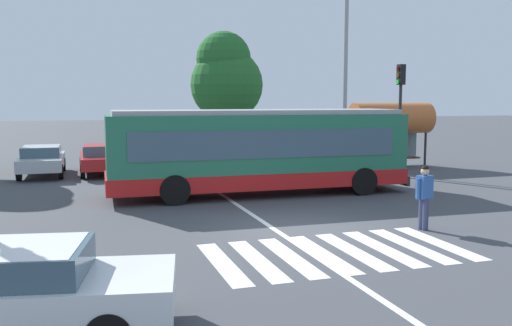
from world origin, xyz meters
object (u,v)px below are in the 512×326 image
(bus_stop_shelter, at_px, (391,119))
(twin_arm_street_lamp, at_px, (346,59))
(parked_car_charcoal, at_px, (162,155))
(parked_car_black, at_px, (273,152))
(parked_car_red, at_px, (101,157))
(background_tree_right, at_px, (226,77))
(parked_car_blue, at_px, (218,154))
(foreground_sedan, at_px, (15,286))
(traffic_light_far_corner, at_px, (400,102))
(pedestrian_crossing_street, at_px, (424,194))
(parked_car_silver, at_px, (42,159))
(city_transit_bus, at_px, (258,151))

(bus_stop_shelter, distance_m, twin_arm_street_lamp, 4.08)
(parked_car_charcoal, height_order, parked_car_black, same)
(parked_car_red, relative_size, background_tree_right, 0.59)
(parked_car_red, height_order, parked_car_blue, same)
(parked_car_charcoal, distance_m, twin_arm_street_lamp, 9.90)
(foreground_sedan, distance_m, bus_stop_shelter, 22.47)
(bus_stop_shelter, bearing_deg, twin_arm_street_lamp, -171.05)
(parked_car_charcoal, relative_size, traffic_light_far_corner, 0.93)
(parked_car_black, height_order, background_tree_right, background_tree_right)
(parked_car_blue, bearing_deg, traffic_light_far_corner, -30.24)
(pedestrian_crossing_street, relative_size, bus_stop_shelter, 0.41)
(pedestrian_crossing_street, distance_m, foreground_sedan, 10.28)
(parked_car_silver, relative_size, parked_car_blue, 1.00)
(parked_car_red, relative_size, parked_car_black, 0.99)
(background_tree_right, bearing_deg, twin_arm_street_lamp, -72.11)
(pedestrian_crossing_street, xyz_separation_m, twin_arm_street_lamp, (3.55, 11.52, 4.35))
(traffic_light_far_corner, bearing_deg, parked_car_black, 135.60)
(twin_arm_street_lamp, distance_m, background_tree_right, 10.46)
(parked_car_red, height_order, background_tree_right, background_tree_right)
(city_transit_bus, xyz_separation_m, parked_car_red, (-5.18, 7.45, -0.82))
(foreground_sedan, distance_m, parked_car_silver, 17.93)
(parked_car_red, bearing_deg, traffic_light_far_corner, -20.02)
(parked_car_blue, xyz_separation_m, parked_car_black, (2.84, 0.11, 0.00))
(background_tree_right, bearing_deg, parked_car_blue, -107.55)
(foreground_sedan, bearing_deg, parked_car_red, 83.80)
(parked_car_black, distance_m, background_tree_right, 8.78)
(city_transit_bus, bearing_deg, foreground_sedan, -124.63)
(parked_car_red, bearing_deg, bus_stop_shelter, -8.05)
(city_transit_bus, relative_size, background_tree_right, 1.43)
(parked_car_black, bearing_deg, pedestrian_crossing_street, -92.89)
(parked_car_silver, bearing_deg, parked_car_red, -3.86)
(bus_stop_shelter, bearing_deg, pedestrian_crossing_street, -118.08)
(parked_car_red, bearing_deg, parked_car_blue, -4.13)
(pedestrian_crossing_street, distance_m, parked_car_silver, 17.40)
(city_transit_bus, height_order, pedestrian_crossing_street, city_transit_bus)
(foreground_sedan, relative_size, traffic_light_far_corner, 0.96)
(pedestrian_crossing_street, height_order, parked_car_charcoal, pedestrian_crossing_street)
(parked_car_silver, bearing_deg, city_transit_bus, -44.59)
(parked_car_silver, distance_m, traffic_light_far_corner, 16.28)
(pedestrian_crossing_street, bearing_deg, parked_car_black, 87.11)
(city_transit_bus, height_order, traffic_light_far_corner, traffic_light_far_corner)
(parked_car_silver, distance_m, parked_car_blue, 8.04)
(city_transit_bus, relative_size, parked_car_silver, 2.40)
(pedestrian_crossing_street, height_order, parked_car_silver, pedestrian_crossing_street)
(foreground_sedan, bearing_deg, parked_car_charcoal, 75.26)
(pedestrian_crossing_street, xyz_separation_m, traffic_light_far_corner, (5.16, 9.29, 2.35))
(parked_car_red, distance_m, twin_arm_street_lamp, 12.31)
(parked_car_charcoal, distance_m, background_tree_right, 9.70)
(pedestrian_crossing_street, height_order, bus_stop_shelter, bus_stop_shelter)
(parked_car_silver, height_order, parked_car_blue, same)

